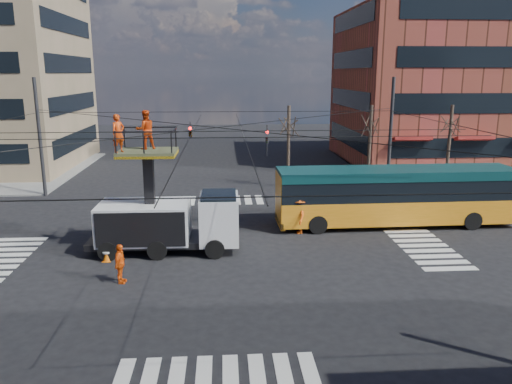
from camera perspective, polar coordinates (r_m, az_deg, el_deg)
The scene contains 13 objects.
ground at distance 23.73m, azimuth -4.24°, elevation -6.97°, with size 120.00×120.00×0.00m, color black.
sidewalk_ne at distance 48.65m, azimuth 21.52°, elevation 2.80°, with size 18.00×18.00×0.12m, color slate.
crosswalks at distance 23.72m, azimuth -4.24°, elevation -6.95°, with size 22.40×22.40×0.02m, color silver, non-canonical shape.
building_ne at distance 51.08m, azimuth 21.78°, elevation 11.11°, with size 20.06×16.06×14.00m.
overhead_network at distance 22.99m, azimuth -4.59°, elevation 3.45°, with size 24.24×24.24×8.00m.
tree_a at distance 36.23m, azimuth 3.76°, elevation 7.67°, with size 2.00×2.00×6.00m.
tree_b at distance 37.49m, azimuth 12.97°, elevation 7.55°, with size 2.00×2.00×6.00m.
tree_c at distance 39.63m, azimuth 21.38°, elevation 7.28°, with size 2.00×2.00×6.00m.
utility_truck at distance 23.72m, azimuth -10.07°, elevation -1.77°, with size 7.02×2.71×6.63m.
city_bus at distance 28.49m, azimuth 15.65°, elevation -0.32°, with size 13.10×2.82×3.20m.
traffic_cone at distance 23.55m, azimuth -16.72°, elevation -6.83°, with size 0.36×0.36×0.66m, color #E06109.
worker_ground at distance 20.91m, azimuth -15.27°, elevation -7.92°, with size 0.96×0.40×1.63m, color #F1570F.
flagger at distance 26.29m, azimuth 4.95°, elevation -2.62°, with size 1.30×0.75×2.01m, color #F6560F.
Camera 1 is at (0.27, -22.24, 8.27)m, focal length 35.00 mm.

